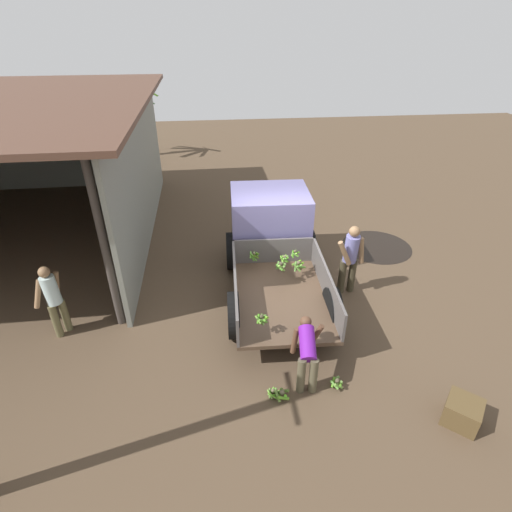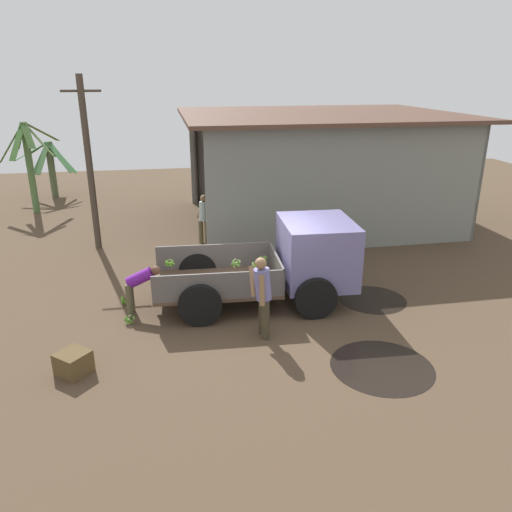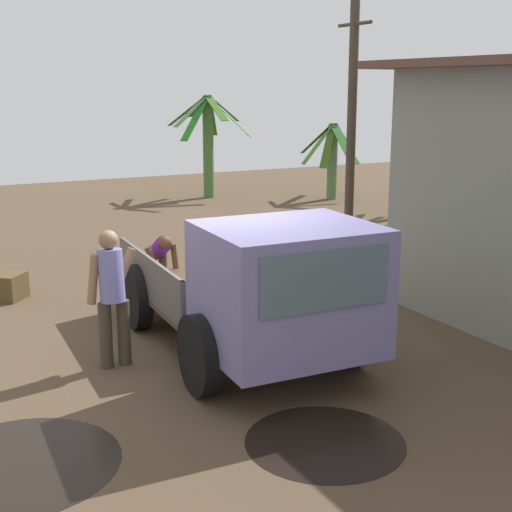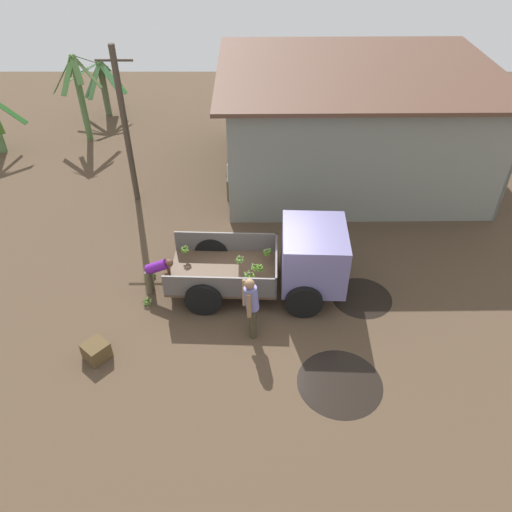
{
  "view_description": "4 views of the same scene",
  "coord_description": "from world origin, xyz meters",
  "px_view_note": "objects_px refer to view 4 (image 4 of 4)",
  "views": [
    {
      "loc": [
        -7.44,
        1.54,
        5.5
      ],
      "look_at": [
        -0.64,
        0.78,
        1.36
      ],
      "focal_mm": 28.0,
      "sensor_mm": 36.0,
      "label": 1
    },
    {
      "loc": [
        -1.89,
        -10.2,
        5.08
      ],
      "look_at": [
        -0.17,
        -0.39,
        1.39
      ],
      "focal_mm": 35.0,
      "sensor_mm": 36.0,
      "label": 2
    },
    {
      "loc": [
        8.02,
        -3.64,
        3.41
      ],
      "look_at": [
        0.06,
        0.49,
        1.25
      ],
      "focal_mm": 50.0,
      "sensor_mm": 36.0,
      "label": 3
    },
    {
      "loc": [
        -0.11,
        -9.73,
        9.0
      ],
      "look_at": [
        -0.11,
        0.27,
        1.1
      ],
      "focal_mm": 35.0,
      "sensor_mm": 36.0,
      "label": 4
    }
  ],
  "objects_px": {
    "person_worker_loading": "(157,272)",
    "banana_bunch_on_ground_2": "(148,276)",
    "wooden_crate_0": "(96,351)",
    "banana_bunch_on_ground_1": "(152,274)",
    "person_bystander_near_shed": "(231,178)",
    "cargo_truck": "(295,259)",
    "utility_pole": "(125,127)",
    "person_foreground_visitor": "(251,305)",
    "banana_bunch_on_ground_0": "(147,301)"
  },
  "relations": [
    {
      "from": "person_worker_loading",
      "to": "wooden_crate_0",
      "type": "xyz_separation_m",
      "value": [
        -1.09,
        -2.26,
        -0.47
      ]
    },
    {
      "from": "person_foreground_visitor",
      "to": "wooden_crate_0",
      "type": "xyz_separation_m",
      "value": [
        -3.56,
        -0.75,
        -0.74
      ]
    },
    {
      "from": "person_bystander_near_shed",
      "to": "banana_bunch_on_ground_1",
      "type": "height_order",
      "value": "person_bystander_near_shed"
    },
    {
      "from": "utility_pole",
      "to": "wooden_crate_0",
      "type": "height_order",
      "value": "utility_pole"
    },
    {
      "from": "person_bystander_near_shed",
      "to": "banana_bunch_on_ground_2",
      "type": "bearing_deg",
      "value": -172.51
    },
    {
      "from": "banana_bunch_on_ground_0",
      "to": "person_worker_loading",
      "type": "bearing_deg",
      "value": 65.72
    },
    {
      "from": "cargo_truck",
      "to": "utility_pole",
      "type": "relative_size",
      "value": 0.91
    },
    {
      "from": "cargo_truck",
      "to": "banana_bunch_on_ground_2",
      "type": "bearing_deg",
      "value": 176.61
    },
    {
      "from": "cargo_truck",
      "to": "banana_bunch_on_ground_0",
      "type": "bearing_deg",
      "value": -169.02
    },
    {
      "from": "banana_bunch_on_ground_2",
      "to": "wooden_crate_0",
      "type": "bearing_deg",
      "value": -104.74
    },
    {
      "from": "person_worker_loading",
      "to": "banana_bunch_on_ground_2",
      "type": "bearing_deg",
      "value": 135.02
    },
    {
      "from": "banana_bunch_on_ground_1",
      "to": "banana_bunch_on_ground_0",
      "type": "bearing_deg",
      "value": -86.9
    },
    {
      "from": "cargo_truck",
      "to": "person_bystander_near_shed",
      "type": "distance_m",
      "value": 4.86
    },
    {
      "from": "banana_bunch_on_ground_1",
      "to": "banana_bunch_on_ground_2",
      "type": "distance_m",
      "value": 0.17
    },
    {
      "from": "utility_pole",
      "to": "person_bystander_near_shed",
      "type": "xyz_separation_m",
      "value": [
        3.24,
        -0.14,
        -1.72
      ]
    },
    {
      "from": "banana_bunch_on_ground_1",
      "to": "cargo_truck",
      "type": "bearing_deg",
      "value": -7.62
    },
    {
      "from": "cargo_truck",
      "to": "person_foreground_visitor",
      "type": "height_order",
      "value": "cargo_truck"
    },
    {
      "from": "person_foreground_visitor",
      "to": "wooden_crate_0",
      "type": "distance_m",
      "value": 3.71
    },
    {
      "from": "utility_pole",
      "to": "person_worker_loading",
      "type": "relative_size",
      "value": 4.54
    },
    {
      "from": "person_foreground_visitor",
      "to": "person_bystander_near_shed",
      "type": "relative_size",
      "value": 1.1
    },
    {
      "from": "utility_pole",
      "to": "person_worker_loading",
      "type": "distance_m",
      "value": 5.3
    },
    {
      "from": "utility_pole",
      "to": "banana_bunch_on_ground_2",
      "type": "bearing_deg",
      "value": -75.46
    },
    {
      "from": "utility_pole",
      "to": "banana_bunch_on_ground_1",
      "type": "height_order",
      "value": "utility_pole"
    },
    {
      "from": "person_bystander_near_shed",
      "to": "banana_bunch_on_ground_0",
      "type": "height_order",
      "value": "person_bystander_near_shed"
    },
    {
      "from": "banana_bunch_on_ground_0",
      "to": "banana_bunch_on_ground_1",
      "type": "height_order",
      "value": "banana_bunch_on_ground_0"
    },
    {
      "from": "cargo_truck",
      "to": "wooden_crate_0",
      "type": "height_order",
      "value": "cargo_truck"
    },
    {
      "from": "person_bystander_near_shed",
      "to": "banana_bunch_on_ground_1",
      "type": "distance_m",
      "value": 4.54
    },
    {
      "from": "person_worker_loading",
      "to": "utility_pole",
      "type": "bearing_deg",
      "value": 113.62
    },
    {
      "from": "utility_pole",
      "to": "banana_bunch_on_ground_2",
      "type": "height_order",
      "value": "utility_pole"
    },
    {
      "from": "cargo_truck",
      "to": "person_worker_loading",
      "type": "distance_m",
      "value": 3.6
    },
    {
      "from": "person_bystander_near_shed",
      "to": "banana_bunch_on_ground_1",
      "type": "xyz_separation_m",
      "value": [
        -2.05,
        -3.98,
        -0.77
      ]
    },
    {
      "from": "banana_bunch_on_ground_0",
      "to": "wooden_crate_0",
      "type": "height_order",
      "value": "wooden_crate_0"
    },
    {
      "from": "cargo_truck",
      "to": "utility_pole",
      "type": "bearing_deg",
      "value": 139.66
    },
    {
      "from": "banana_bunch_on_ground_0",
      "to": "banana_bunch_on_ground_2",
      "type": "height_order",
      "value": "banana_bunch_on_ground_2"
    },
    {
      "from": "person_foreground_visitor",
      "to": "banana_bunch_on_ground_2",
      "type": "bearing_deg",
      "value": -37.71
    },
    {
      "from": "cargo_truck",
      "to": "wooden_crate_0",
      "type": "xyz_separation_m",
      "value": [
        -4.68,
        -2.34,
        -0.82
      ]
    },
    {
      "from": "banana_bunch_on_ground_1",
      "to": "wooden_crate_0",
      "type": "height_order",
      "value": "wooden_crate_0"
    },
    {
      "from": "person_bystander_near_shed",
      "to": "banana_bunch_on_ground_1",
      "type": "bearing_deg",
      "value": -172.34
    },
    {
      "from": "banana_bunch_on_ground_0",
      "to": "banana_bunch_on_ground_1",
      "type": "relative_size",
      "value": 1.17
    },
    {
      "from": "utility_pole",
      "to": "person_bystander_near_shed",
      "type": "distance_m",
      "value": 3.67
    },
    {
      "from": "utility_pole",
      "to": "banana_bunch_on_ground_1",
      "type": "xyz_separation_m",
      "value": [
        1.19,
        -4.12,
        -2.49
      ]
    },
    {
      "from": "person_worker_loading",
      "to": "person_bystander_near_shed",
      "type": "relative_size",
      "value": 0.72
    },
    {
      "from": "person_bystander_near_shed",
      "to": "banana_bunch_on_ground_2",
      "type": "height_order",
      "value": "person_bystander_near_shed"
    },
    {
      "from": "person_worker_loading",
      "to": "banana_bunch_on_ground_2",
      "type": "xyz_separation_m",
      "value": [
        -0.38,
        0.47,
        -0.55
      ]
    },
    {
      "from": "banana_bunch_on_ground_1",
      "to": "banana_bunch_on_ground_2",
      "type": "bearing_deg",
      "value": -122.25
    },
    {
      "from": "cargo_truck",
      "to": "banana_bunch_on_ground_0",
      "type": "height_order",
      "value": "cargo_truck"
    },
    {
      "from": "banana_bunch_on_ground_1",
      "to": "banana_bunch_on_ground_2",
      "type": "height_order",
      "value": "banana_bunch_on_ground_2"
    },
    {
      "from": "banana_bunch_on_ground_1",
      "to": "person_bystander_near_shed",
      "type": "bearing_deg",
      "value": 62.71
    },
    {
      "from": "person_worker_loading",
      "to": "person_foreground_visitor",
      "type": "bearing_deg",
      "value": -25.23
    },
    {
      "from": "banana_bunch_on_ground_0",
      "to": "wooden_crate_0",
      "type": "bearing_deg",
      "value": -116.3
    }
  ]
}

